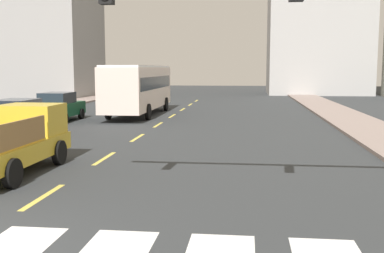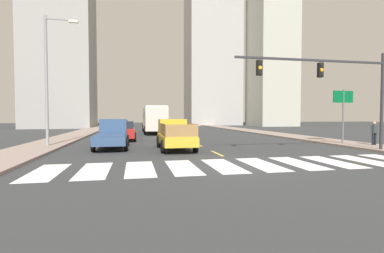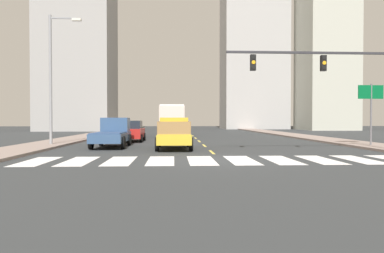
% 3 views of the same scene
% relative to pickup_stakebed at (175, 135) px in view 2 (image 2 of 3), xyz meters
% --- Properties ---
extents(ground_plane, '(160.00, 160.00, 0.00)m').
position_rel_pickup_stakebed_xyz_m(ground_plane, '(2.12, -6.69, -0.94)').
color(ground_plane, '#313437').
extents(sidewalk_right, '(3.15, 110.00, 0.15)m').
position_rel_pickup_stakebed_xyz_m(sidewalk_right, '(13.24, 11.31, -0.86)').
color(sidewalk_right, gray).
rests_on(sidewalk_right, ground).
extents(sidewalk_left, '(3.15, 110.00, 0.15)m').
position_rel_pickup_stakebed_xyz_m(sidewalk_left, '(-8.99, 11.31, -0.86)').
color(sidewalk_left, gray).
rests_on(sidewalk_left, ground).
extents(crosswalk_stripe_0, '(1.18, 3.66, 0.01)m').
position_rel_pickup_stakebed_xyz_m(crosswalk_stripe_0, '(-6.02, -6.69, -0.93)').
color(crosswalk_stripe_0, white).
rests_on(crosswalk_stripe_0, ground).
extents(crosswalk_stripe_1, '(1.18, 3.66, 0.01)m').
position_rel_pickup_stakebed_xyz_m(crosswalk_stripe_1, '(-4.21, -6.69, -0.93)').
color(crosswalk_stripe_1, white).
rests_on(crosswalk_stripe_1, ground).
extents(crosswalk_stripe_2, '(1.18, 3.66, 0.01)m').
position_rel_pickup_stakebed_xyz_m(crosswalk_stripe_2, '(-2.40, -6.69, -0.93)').
color(crosswalk_stripe_2, white).
rests_on(crosswalk_stripe_2, ground).
extents(crosswalk_stripe_3, '(1.18, 3.66, 0.01)m').
position_rel_pickup_stakebed_xyz_m(crosswalk_stripe_3, '(-0.59, -6.69, -0.93)').
color(crosswalk_stripe_3, white).
rests_on(crosswalk_stripe_3, ground).
extents(crosswalk_stripe_4, '(1.18, 3.66, 0.01)m').
position_rel_pickup_stakebed_xyz_m(crosswalk_stripe_4, '(1.22, -6.69, -0.93)').
color(crosswalk_stripe_4, white).
rests_on(crosswalk_stripe_4, ground).
extents(crosswalk_stripe_5, '(1.18, 3.66, 0.01)m').
position_rel_pickup_stakebed_xyz_m(crosswalk_stripe_5, '(3.03, -6.69, -0.93)').
color(crosswalk_stripe_5, white).
rests_on(crosswalk_stripe_5, ground).
extents(crosswalk_stripe_6, '(1.18, 3.66, 0.01)m').
position_rel_pickup_stakebed_xyz_m(crosswalk_stripe_6, '(4.83, -6.69, -0.93)').
color(crosswalk_stripe_6, white).
rests_on(crosswalk_stripe_6, ground).
extents(crosswalk_stripe_7, '(1.18, 3.66, 0.01)m').
position_rel_pickup_stakebed_xyz_m(crosswalk_stripe_7, '(6.64, -6.69, -0.93)').
color(crosswalk_stripe_7, white).
rests_on(crosswalk_stripe_7, ground).
extents(crosswalk_stripe_8, '(1.18, 3.66, 0.01)m').
position_rel_pickup_stakebed_xyz_m(crosswalk_stripe_8, '(8.45, -6.69, -0.93)').
color(crosswalk_stripe_8, white).
rests_on(crosswalk_stripe_8, ground).
extents(lane_dash_0, '(0.16, 2.40, 0.01)m').
position_rel_pickup_stakebed_xyz_m(lane_dash_0, '(2.12, -2.69, -0.93)').
color(lane_dash_0, '#DFC74F').
rests_on(lane_dash_0, ground).
extents(lane_dash_1, '(0.16, 2.40, 0.01)m').
position_rel_pickup_stakebed_xyz_m(lane_dash_1, '(2.12, 2.31, -0.93)').
color(lane_dash_1, '#DFC74F').
rests_on(lane_dash_1, ground).
extents(lane_dash_2, '(0.16, 2.40, 0.01)m').
position_rel_pickup_stakebed_xyz_m(lane_dash_2, '(2.12, 7.31, -0.93)').
color(lane_dash_2, '#DFC74F').
rests_on(lane_dash_2, ground).
extents(lane_dash_3, '(0.16, 2.40, 0.01)m').
position_rel_pickup_stakebed_xyz_m(lane_dash_3, '(2.12, 12.31, -0.93)').
color(lane_dash_3, '#DFC74F').
rests_on(lane_dash_3, ground).
extents(lane_dash_4, '(0.16, 2.40, 0.01)m').
position_rel_pickup_stakebed_xyz_m(lane_dash_4, '(2.12, 17.31, -0.93)').
color(lane_dash_4, '#DFC74F').
rests_on(lane_dash_4, ground).
extents(lane_dash_5, '(0.16, 2.40, 0.01)m').
position_rel_pickup_stakebed_xyz_m(lane_dash_5, '(2.12, 22.31, -0.93)').
color(lane_dash_5, '#DFC74F').
rests_on(lane_dash_5, ground).
extents(lane_dash_6, '(0.16, 2.40, 0.01)m').
position_rel_pickup_stakebed_xyz_m(lane_dash_6, '(2.12, 27.31, -0.93)').
color(lane_dash_6, '#DFC74F').
rests_on(lane_dash_6, ground).
extents(lane_dash_7, '(0.16, 2.40, 0.01)m').
position_rel_pickup_stakebed_xyz_m(lane_dash_7, '(2.12, 32.31, -0.93)').
color(lane_dash_7, '#DFC74F').
rests_on(lane_dash_7, ground).
extents(pickup_stakebed, '(2.18, 5.20, 1.96)m').
position_rel_pickup_stakebed_xyz_m(pickup_stakebed, '(0.00, 0.00, 0.00)').
color(pickup_stakebed, gold).
rests_on(pickup_stakebed, ground).
extents(pickup_dark, '(2.18, 5.20, 1.96)m').
position_rel_pickup_stakebed_xyz_m(pickup_dark, '(-4.11, 1.58, -0.02)').
color(pickup_dark, '#335079').
rests_on(pickup_dark, ground).
extents(city_bus, '(2.72, 10.80, 3.32)m').
position_rel_pickup_stakebed_xyz_m(city_bus, '(-0.20, 17.67, 1.02)').
color(city_bus, beige).
rests_on(city_bus, ground).
extents(sedan_near_left, '(2.02, 4.40, 1.72)m').
position_rel_pickup_stakebed_xyz_m(sedan_near_left, '(-4.12, 13.42, -0.08)').
color(sedan_near_left, '#125B32').
rests_on(sedan_near_left, ground).
extents(sedan_mid, '(2.02, 4.40, 1.72)m').
position_rel_pickup_stakebed_xyz_m(sedan_mid, '(-3.49, 7.16, -0.08)').
color(sedan_mid, red).
rests_on(sedan_mid, ground).
extents(traffic_signal_gantry, '(9.60, 0.27, 6.00)m').
position_rel_pickup_stakebed_xyz_m(traffic_signal_gantry, '(9.16, -3.86, 3.29)').
color(traffic_signal_gantry, '#2D2D33').
rests_on(traffic_signal_gantry, ground).
extents(direction_sign_green, '(1.70, 0.12, 4.20)m').
position_rel_pickup_stakebed_xyz_m(direction_sign_green, '(13.00, 0.33, 2.10)').
color(direction_sign_green, slate).
rests_on(direction_sign_green, ground).
extents(streetlight_left, '(2.20, 0.28, 9.00)m').
position_rel_pickup_stakebed_xyz_m(streetlight_left, '(-8.32, 2.44, 4.03)').
color(streetlight_left, gray).
rests_on(streetlight_left, ground).
extents(pedestrian_waiting, '(0.53, 0.34, 1.64)m').
position_rel_pickup_stakebed_xyz_m(pedestrian_waiting, '(13.88, -1.68, 0.18)').
color(pedestrian_waiting, black).
rests_on(pedestrian_waiting, sidewalk_right).
extents(block_mid_left, '(11.35, 10.63, 31.99)m').
position_rel_pickup_stakebed_xyz_m(block_mid_left, '(-15.70, 37.02, 15.06)').
color(block_mid_left, '#9C9A98').
rests_on(block_mid_left, ground).
extents(block_mid_right, '(8.27, 9.01, 34.34)m').
position_rel_pickup_stakebed_xyz_m(block_mid_right, '(26.28, 37.90, 16.23)').
color(block_mid_right, '#B3B5A6').
rests_on(block_mid_right, ground).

